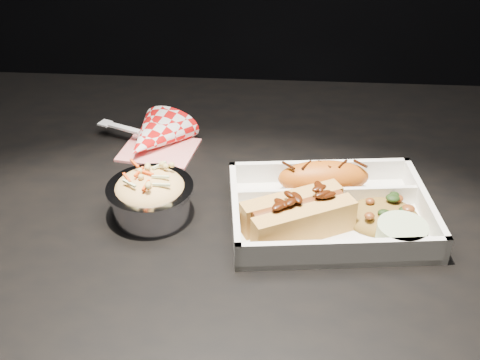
% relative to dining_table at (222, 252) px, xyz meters
% --- Properties ---
extents(dining_table, '(1.20, 0.80, 0.75)m').
position_rel_dining_table_xyz_m(dining_table, '(0.00, 0.00, 0.00)').
color(dining_table, black).
rests_on(dining_table, ground).
extents(food_tray, '(0.27, 0.21, 0.04)m').
position_rel_dining_table_xyz_m(food_tray, '(0.14, -0.03, 0.10)').
color(food_tray, silver).
rests_on(food_tray, dining_table).
extents(fried_pastry, '(0.13, 0.06, 0.05)m').
position_rel_dining_table_xyz_m(fried_pastry, '(0.14, 0.02, 0.12)').
color(fried_pastry, '#C35C13').
rests_on(fried_pastry, food_tray).
extents(hotdog, '(0.14, 0.11, 0.06)m').
position_rel_dining_table_xyz_m(hotdog, '(0.10, -0.07, 0.12)').
color(hotdog, gold).
rests_on(hotdog, food_tray).
extents(fried_rice_mound, '(0.10, 0.09, 0.03)m').
position_rel_dining_table_xyz_m(fried_rice_mound, '(0.21, -0.04, 0.11)').
color(fried_rice_mound, olive).
rests_on(fried_rice_mound, food_tray).
extents(cupcake_liner, '(0.06, 0.06, 0.03)m').
position_rel_dining_table_xyz_m(cupcake_liner, '(0.22, -0.09, 0.11)').
color(cupcake_liner, '#ADC293').
rests_on(cupcake_liner, food_tray).
extents(foil_coleslaw_cup, '(0.11, 0.11, 0.07)m').
position_rel_dining_table_xyz_m(foil_coleslaw_cup, '(-0.09, -0.04, 0.12)').
color(foil_coleslaw_cup, silver).
rests_on(foil_coleslaw_cup, dining_table).
extents(napkin_fork, '(0.17, 0.14, 0.10)m').
position_rel_dining_table_xyz_m(napkin_fork, '(-0.12, 0.13, 0.11)').
color(napkin_fork, red).
rests_on(napkin_fork, dining_table).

